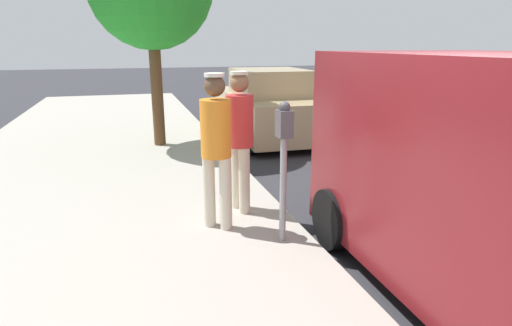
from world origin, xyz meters
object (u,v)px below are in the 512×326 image
parking_meter_near (284,149)px  pedestrian_in_orange (216,142)px  pedestrian_in_red (240,133)px  parked_sedan_behind (268,106)px

parking_meter_near → pedestrian_in_orange: size_ratio=0.86×
pedestrian_in_red → parked_sedan_behind: pedestrian_in_red is taller
pedestrian_in_orange → parking_meter_near: bearing=137.8°
parked_sedan_behind → pedestrian_in_orange: bearing=66.1°
pedestrian_in_red → parked_sedan_behind: bearing=-112.0°
pedestrian_in_red → pedestrian_in_orange: size_ratio=0.99×
pedestrian_in_red → pedestrian_in_orange: pedestrian_in_orange is taller
parking_meter_near → pedestrian_in_red: (0.21, -0.99, -0.02)m
pedestrian_in_red → parking_meter_near: bearing=102.0°
parking_meter_near → parked_sedan_behind: 6.17m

